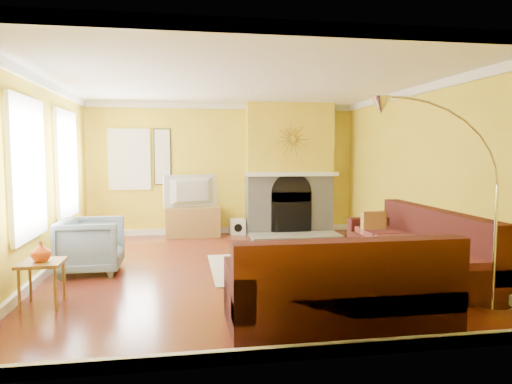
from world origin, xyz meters
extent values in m
cube|color=maroon|center=(0.00, 0.00, -0.01)|extent=(5.50, 6.00, 0.02)
cube|color=white|center=(0.00, 0.00, 2.71)|extent=(5.50, 6.00, 0.02)
cube|color=gold|center=(0.00, 3.01, 1.35)|extent=(5.50, 0.02, 2.70)
cube|color=gold|center=(0.00, -3.01, 1.35)|extent=(5.50, 0.02, 2.70)
cube|color=gold|center=(-2.76, 0.00, 1.35)|extent=(0.02, 6.00, 2.70)
cube|color=gold|center=(2.76, 0.00, 1.35)|extent=(0.02, 6.00, 2.70)
cube|color=white|center=(-2.72, 1.30, 1.50)|extent=(0.06, 1.22, 1.72)
cube|color=white|center=(-2.72, -0.60, 1.50)|extent=(0.06, 1.22, 1.72)
cube|color=white|center=(-1.90, 2.96, 1.55)|extent=(0.82, 0.06, 1.22)
cube|color=white|center=(-1.25, 2.97, 1.60)|extent=(0.34, 0.04, 1.14)
cube|color=white|center=(1.35, 2.56, 1.25)|extent=(1.92, 0.22, 0.08)
cube|color=#9B9893|center=(1.35, 2.25, 0.03)|extent=(1.80, 0.70, 0.06)
cube|color=beige|center=(0.73, -0.01, 0.01)|extent=(2.40, 1.80, 0.02)
cube|color=olive|center=(-0.66, 2.72, 0.30)|extent=(1.08, 0.48, 0.59)
imported|color=black|center=(-0.66, 2.72, 0.92)|extent=(1.11, 0.53, 0.65)
cube|color=white|center=(0.25, 2.81, 0.16)|extent=(0.31, 0.31, 0.31)
imported|color=slate|center=(-2.14, 0.14, 0.39)|extent=(0.85, 0.83, 0.77)
imported|color=#EC5816|center=(-2.41, -1.24, 0.61)|extent=(0.21, 0.21, 0.22)
imported|color=white|center=(0.23, -0.75, 0.42)|extent=(0.27, 0.32, 0.03)
camera|label=1|loc=(-0.87, -6.47, 1.69)|focal=32.00mm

